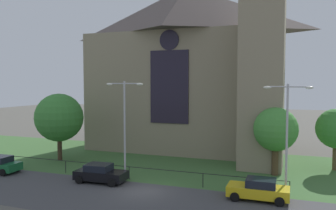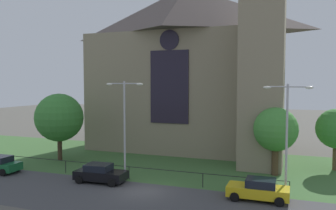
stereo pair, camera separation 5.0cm
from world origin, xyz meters
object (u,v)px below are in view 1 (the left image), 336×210
tree_right_near (276,130)px  tree_right_far (336,129)px  streetlamp_near (125,117)px  parked_car_black (100,173)px  church_building (190,66)px  tree_left_near (59,118)px  streetlamp_far (287,125)px  parked_car_yellow (259,189)px

tree_right_near → tree_right_far: bearing=36.6°
streetlamp_near → parked_car_black: bearing=-137.2°
church_building → tree_right_far: size_ratio=4.51×
church_building → tree_left_near: bearing=-134.7°
church_building → tree_right_near: bearing=-41.8°
streetlamp_near → streetlamp_far: size_ratio=1.03×
church_building → tree_right_near: (10.67, -9.55, -6.23)m
parked_car_yellow → parked_car_black: bearing=-0.3°
tree_right_far → parked_car_yellow: size_ratio=1.37×
streetlamp_near → streetlamp_far: bearing=-0.0°
streetlamp_near → tree_left_near: bearing=156.5°
tree_left_near → parked_car_yellow: (21.00, -5.70, -3.77)m
tree_left_near → streetlamp_far: streetlamp_far is taller
tree_left_near → streetlamp_near: (9.89, -4.30, 0.76)m
tree_right_far → streetlamp_near: (-17.00, -9.76, 1.40)m
parked_car_yellow → tree_right_far: bearing=-118.3°
church_building → tree_left_near: size_ratio=3.69×
streetlamp_near → streetlamp_far: 12.85m
church_building → parked_car_black: 19.54m
parked_car_black → parked_car_yellow: 12.64m
tree_right_near → streetlamp_near: streetlamp_near is taller
parked_car_yellow → tree_left_near: bearing=-15.6°
tree_left_near → tree_right_far: bearing=11.5°
tree_left_near → parked_car_black: size_ratio=1.65×
streetlamp_far → tree_right_near: bearing=100.3°
tree_right_far → parked_car_yellow: (-5.89, -11.16, -3.12)m
parked_car_yellow → tree_right_near: bearing=-95.7°
church_building → streetlamp_far: bearing=-52.7°
tree_right_near → parked_car_yellow: size_ratio=1.43×
tree_left_near → tree_right_near: bearing=4.2°
streetlamp_near → parked_car_yellow: bearing=-7.2°
tree_right_near → tree_left_near: size_ratio=0.85×
tree_right_far → tree_left_near: tree_left_near is taller
tree_right_near → parked_car_yellow: tree_right_near is taller
tree_right_near → tree_left_near: (-21.67, -1.58, 0.47)m
tree_right_far → parked_car_black: size_ratio=1.35×
streetlamp_far → parked_car_black: (-14.39, -1.42, -4.41)m
streetlamp_far → church_building: bearing=127.3°
tree_right_near → parked_car_yellow: (-0.68, -7.28, -3.30)m
streetlamp_near → parked_car_yellow: size_ratio=1.97×
tree_right_near → streetlamp_far: streetlamp_far is taller
tree_left_near → parked_car_yellow: size_ratio=1.67×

